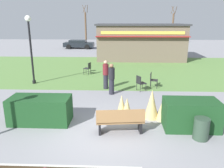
{
  "coord_description": "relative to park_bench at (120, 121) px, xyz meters",
  "views": [
    {
      "loc": [
        0.67,
        -7.12,
        3.91
      ],
      "look_at": [
        0.26,
        2.89,
        1.04
      ],
      "focal_mm": 35.84,
      "sensor_mm": 36.0,
      "label": 1
    }
  ],
  "objects": [
    {
      "name": "parked_car_east_slot",
      "position": [
        4.9,
        24.74,
        0.16
      ],
      "size": [
        4.33,
        2.31,
        1.2
      ],
      "color": "#2D6638",
      "rests_on": "ground_plane"
    },
    {
      "name": "lamppost_mid",
      "position": [
        -5.53,
        6.32,
        2.15
      ],
      "size": [
        0.36,
        0.36,
        4.18
      ],
      "color": "black",
      "rests_on": "ground_plane"
    },
    {
      "name": "ornamental_grass_behind_far",
      "position": [
        1.72,
        1.19,
        0.01
      ],
      "size": [
        0.54,
        0.54,
        0.97
      ],
      "primitive_type": "cone",
      "color": "tan",
      "rests_on": "ground_plane"
    },
    {
      "name": "cafe_chair_west",
      "position": [
        1.11,
        5.03,
        0.05
      ],
      "size": [
        0.6,
        0.6,
        0.89
      ],
      "color": "black",
      "rests_on": "ground_plane"
    },
    {
      "name": "hedge_right",
      "position": [
        2.61,
        0.5,
        0.07
      ],
      "size": [
        1.98,
        1.1,
        1.1
      ],
      "primitive_type": "cube",
      "color": "#19421E",
      "rests_on": "ground_plane"
    },
    {
      "name": "parked_car_west_slot",
      "position": [
        -6.05,
        24.74,
        0.16
      ],
      "size": [
        4.23,
        2.12,
        1.2
      ],
      "color": "black",
      "rests_on": "ground_plane"
    },
    {
      "name": "person_strolling",
      "position": [
        -0.88,
        5.38,
        0.38
      ],
      "size": [
        0.34,
        0.34,
        1.69
      ],
      "rotation": [
        0.0,
        0.0,
        4.17
      ],
      "color": "#23232D",
      "rests_on": "ground_plane"
    },
    {
      "name": "cafe_chair_east",
      "position": [
        1.91,
        5.77,
        0.05
      ],
      "size": [
        0.52,
        0.52,
        0.89
      ],
      "color": "black",
      "rests_on": "ground_plane"
    },
    {
      "name": "ground_plane",
      "position": [
        -0.67,
        -0.12,
        -0.48
      ],
      "size": [
        80.0,
        80.0,
        0.0
      ],
      "primitive_type": "plane",
      "color": "gray"
    },
    {
      "name": "hedge_left",
      "position": [
        -3.13,
        0.78,
        0.04
      ],
      "size": [
        2.33,
        1.1,
        1.04
      ],
      "primitive_type": "cube",
      "color": "#19421E",
      "rests_on": "ground_plane"
    },
    {
      "name": "ornamental_grass_behind_center",
      "position": [
        0.05,
        1.29,
        0.02
      ],
      "size": [
        0.5,
        0.5,
        1.0
      ],
      "primitive_type": "cone",
      "color": "tan",
      "rests_on": "ground_plane"
    },
    {
      "name": "trash_bin",
      "position": [
        2.74,
        -0.29,
        -0.1
      ],
      "size": [
        0.52,
        0.52,
        0.76
      ],
      "primitive_type": "cylinder",
      "color": "#2D4233",
      "rests_on": "ground_plane"
    },
    {
      "name": "cafe_chair_center",
      "position": [
        -2.42,
        8.93,
        0.05
      ],
      "size": [
        0.55,
        0.55,
        0.89
      ],
      "color": "black",
      "rests_on": "ground_plane"
    },
    {
      "name": "person_standing",
      "position": [
        -0.49,
        4.38,
        0.38
      ],
      "size": [
        0.34,
        0.34,
        1.69
      ],
      "rotation": [
        0.0,
        0.0,
        2.59
      ],
      "color": "#23232D",
      "rests_on": "ground_plane"
    },
    {
      "name": "food_kiosk",
      "position": [
        1.97,
        15.98,
        1.31
      ],
      "size": [
        8.85,
        4.7,
        3.55
      ],
      "color": "#6B5B4C",
      "rests_on": "ground_plane"
    },
    {
      "name": "tree_right_bg",
      "position": [
        8.2,
        29.85,
        2.15
      ],
      "size": [
        0.91,
        0.96,
        5.99
      ],
      "color": "brown",
      "rests_on": "ground_plane"
    },
    {
      "name": "ornamental_grass_behind_left",
      "position": [
        1.28,
        1.35,
        0.13
      ],
      "size": [
        0.59,
        0.59,
        1.22
      ],
      "primitive_type": "cone",
      "color": "tan",
      "rests_on": "ground_plane"
    },
    {
      "name": "lawn_patch",
      "position": [
        -0.67,
        11.0,
        -0.48
      ],
      "size": [
        36.0,
        12.0,
        0.01
      ],
      "primitive_type": "cube",
      "color": "#5B8442",
      "rests_on": "ground_plane"
    },
    {
      "name": "tree_left_bg",
      "position": [
        -5.73,
        29.64,
        2.24
      ],
      "size": [
        0.91,
        0.96,
        6.18
      ],
      "color": "brown",
      "rests_on": "ground_plane"
    },
    {
      "name": "ornamental_grass_behind_right",
      "position": [
        0.26,
        1.07,
        -0.0
      ],
      "size": [
        0.53,
        0.53,
        0.96
      ],
      "primitive_type": "cone",
      "color": "tan",
      "rests_on": "ground_plane"
    },
    {
      "name": "park_bench",
      "position": [
        0.0,
        0.0,
        0.0
      ],
      "size": [
        1.75,
        0.7,
        0.95
      ],
      "color": "olive",
      "rests_on": "ground_plane"
    },
    {
      "name": "parked_car_center_slot",
      "position": [
        -0.8,
        24.74,
        0.16
      ],
      "size": [
        4.3,
        2.25,
        1.2
      ],
      "color": "navy",
      "rests_on": "ground_plane"
    }
  ]
}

